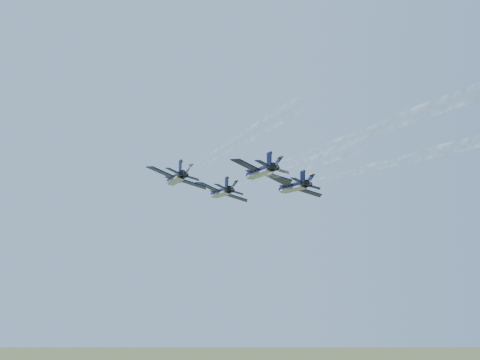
{
  "coord_description": "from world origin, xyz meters",
  "views": [
    {
      "loc": [
        2.36,
        -100.66,
        80.92
      ],
      "look_at": [
        -0.58,
        -0.91,
        103.93
      ],
      "focal_mm": 40.0,
      "sensor_mm": 36.0,
      "label": 1
    }
  ],
  "objects_px": {
    "jet_lead": "(221,192)",
    "jet_slot": "(260,172)",
    "jet_left": "(176,178)",
    "jet_right": "(293,187)"
  },
  "relations": [
    {
      "from": "jet_lead",
      "to": "jet_left",
      "type": "height_order",
      "value": "same"
    },
    {
      "from": "jet_lead",
      "to": "jet_slot",
      "type": "height_order",
      "value": "same"
    },
    {
      "from": "jet_lead",
      "to": "jet_slot",
      "type": "xyz_separation_m",
      "value": [
        7.87,
        -17.26,
        0.0
      ]
    },
    {
      "from": "jet_lead",
      "to": "jet_left",
      "type": "relative_size",
      "value": 1.0
    },
    {
      "from": "jet_left",
      "to": "jet_lead",
      "type": "bearing_deg",
      "value": 39.76
    },
    {
      "from": "jet_right",
      "to": "jet_slot",
      "type": "relative_size",
      "value": 1.0
    },
    {
      "from": "jet_right",
      "to": "jet_slot",
      "type": "xyz_separation_m",
      "value": [
        -6.5,
        -12.48,
        0.0
      ]
    },
    {
      "from": "jet_left",
      "to": "jet_right",
      "type": "xyz_separation_m",
      "value": [
        21.69,
        7.96,
        0.0
      ]
    },
    {
      "from": "jet_right",
      "to": "jet_slot",
      "type": "distance_m",
      "value": 14.07
    },
    {
      "from": "jet_lead",
      "to": "jet_slot",
      "type": "distance_m",
      "value": 18.97
    }
  ]
}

